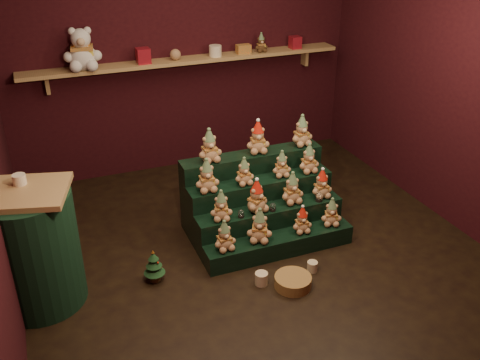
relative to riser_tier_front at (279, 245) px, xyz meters
name	(u,v)px	position (x,y,z in m)	size (l,w,h in m)	color
ground	(253,247)	(-0.19, 0.17, -0.09)	(4.00, 4.00, 0.00)	black
back_wall	(183,48)	(-0.19, 2.22, 1.31)	(4.00, 0.10, 2.80)	black
front_wall	(419,231)	(-0.19, -1.88, 1.31)	(4.00, 0.10, 2.80)	black
right_wall	(456,76)	(1.86, 0.17, 1.31)	(0.10, 4.00, 2.80)	black
back_shelf	(188,61)	(-0.19, 2.05, 1.20)	(3.60, 0.26, 0.24)	tan
riser_tier_front	(279,245)	(0.00, 0.00, 0.00)	(1.40, 0.22, 0.18)	black
riser_tier_midfront	(270,224)	(0.00, 0.22, 0.09)	(1.40, 0.22, 0.36)	black
riser_tier_midback	(260,205)	(0.00, 0.44, 0.18)	(1.40, 0.22, 0.54)	black
riser_tier_back	(251,187)	(0.00, 0.66, 0.27)	(1.40, 0.22, 0.72)	black
teddy_0	(224,235)	(-0.53, 0.00, 0.23)	(0.19, 0.18, 0.27)	#A67B5C
teddy_1	(260,225)	(-0.20, 0.01, 0.25)	(0.22, 0.20, 0.31)	#A67B5C
teddy_2	(302,220)	(0.22, 0.00, 0.22)	(0.18, 0.16, 0.25)	#A67B5C
teddy_3	(332,212)	(0.53, 0.01, 0.22)	(0.19, 0.17, 0.26)	#A67B5C
teddy_4	(221,205)	(-0.48, 0.20, 0.41)	(0.20, 0.18, 0.27)	#A67B5C
teddy_5	(257,196)	(-0.15, 0.20, 0.43)	(0.22, 0.20, 0.31)	#A67B5C
teddy_6	(292,188)	(0.23, 0.24, 0.42)	(0.21, 0.19, 0.30)	#A67B5C
teddy_7	(322,184)	(0.53, 0.23, 0.41)	(0.20, 0.18, 0.28)	#A67B5C
teddy_8	(207,175)	(-0.53, 0.43, 0.60)	(0.22, 0.19, 0.30)	#A67B5C
teddy_9	(244,171)	(-0.18, 0.42, 0.58)	(0.18, 0.16, 0.26)	#A67B5C
teddy_10	(282,164)	(0.21, 0.45, 0.58)	(0.18, 0.16, 0.25)	#A67B5C
teddy_11	(309,158)	(0.49, 0.43, 0.59)	(0.20, 0.18, 0.28)	#A67B5C
teddy_12	(209,146)	(-0.43, 0.64, 0.78)	(0.22, 0.20, 0.31)	#A67B5C
teddy_13	(258,137)	(0.06, 0.66, 0.79)	(0.22, 0.20, 0.31)	#A67B5C
teddy_14	(302,131)	(0.53, 0.67, 0.78)	(0.22, 0.19, 0.30)	#A67B5C
snow_globe_a	(241,213)	(-0.31, 0.16, 0.31)	(0.06, 0.06, 0.08)	black
snow_globe_b	(273,207)	(0.00, 0.16, 0.31)	(0.06, 0.06, 0.08)	black
snow_globe_c	(319,197)	(0.47, 0.16, 0.32)	(0.07, 0.07, 0.09)	black
side_table	(33,248)	(-2.04, 0.13, 0.40)	(0.77, 0.69, 0.99)	tan
table_ornament	(19,179)	(-2.04, 0.23, 0.94)	(0.10, 0.10, 0.08)	beige
mini_christmas_tree	(154,266)	(-1.14, 0.03, 0.06)	(0.18, 0.18, 0.30)	#432F18
mug_left	(261,279)	(-0.33, -0.35, -0.04)	(0.11, 0.11, 0.11)	beige
mug_right	(312,266)	(0.15, -0.35, -0.04)	(0.09, 0.09, 0.09)	beige
wicker_basket	(293,281)	(-0.10, -0.47, -0.04)	(0.31, 0.31, 0.10)	olive
white_bear	(81,43)	(-1.30, 2.01, 1.50)	(0.38, 0.34, 0.54)	white
brown_bear	(261,43)	(0.68, 2.01, 1.34)	(0.15, 0.14, 0.21)	#4B3019
gift_tin_red_a	(143,56)	(-0.68, 2.02, 1.31)	(0.14, 0.14, 0.16)	maroon
gift_tin_cream	(215,51)	(0.13, 2.02, 1.29)	(0.14, 0.14, 0.12)	beige
gift_tin_red_b	(295,42)	(1.12, 2.02, 1.30)	(0.12, 0.12, 0.14)	maroon
shelf_plush_ball	(175,55)	(-0.33, 2.02, 1.29)	(0.12, 0.12, 0.12)	#A67B5C
scarf_gift_box	(243,49)	(0.47, 2.02, 1.28)	(0.16, 0.10, 0.10)	orange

